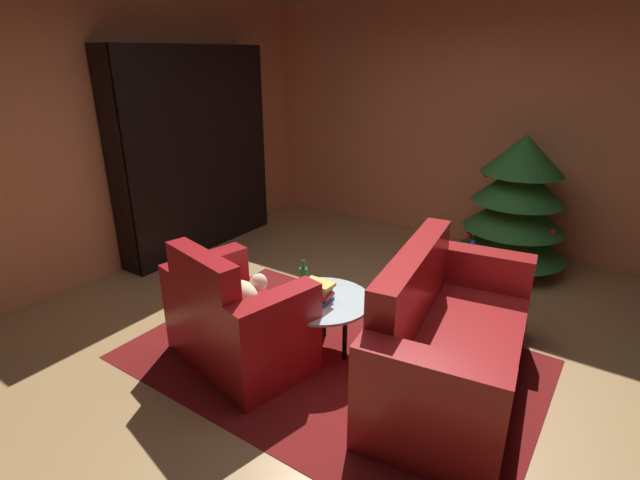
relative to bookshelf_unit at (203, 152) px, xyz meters
name	(u,v)px	position (x,y,z in m)	size (l,w,h in m)	color
ground_plane	(347,351)	(2.53, -1.02, -1.09)	(6.77, 6.77, 0.00)	#A98351
wall_back	(482,125)	(2.53, 1.83, 0.28)	(5.61, 0.06, 2.74)	#D58152
wall_left	(103,137)	(-0.25, -1.02, 0.28)	(0.06, 5.76, 2.74)	#D58152
area_rug	(331,359)	(2.48, -1.17, -1.08)	(2.89, 1.91, 0.01)	maroon
bookshelf_unit	(203,152)	(0.00, 0.00, 0.00)	(0.34, 1.95, 2.21)	black
armchair_red	(236,321)	(1.92, -1.56, -0.76)	(1.15, 0.87, 0.92)	maroon
couch_red	(447,341)	(3.26, -0.94, -0.77)	(1.05, 1.85, 0.93)	maroon
coffee_table	(322,304)	(2.36, -1.11, -0.69)	(0.73, 0.73, 0.44)	black
book_stack_on_table	(319,291)	(2.36, -1.15, -0.57)	(0.22, 0.18, 0.15)	#2A5481
bottle_on_table	(304,278)	(2.16, -1.07, -0.55)	(0.07, 0.07, 0.25)	#205A27
decorated_tree	(516,204)	(3.14, 1.22, -0.38)	(1.09, 1.09, 1.40)	brown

